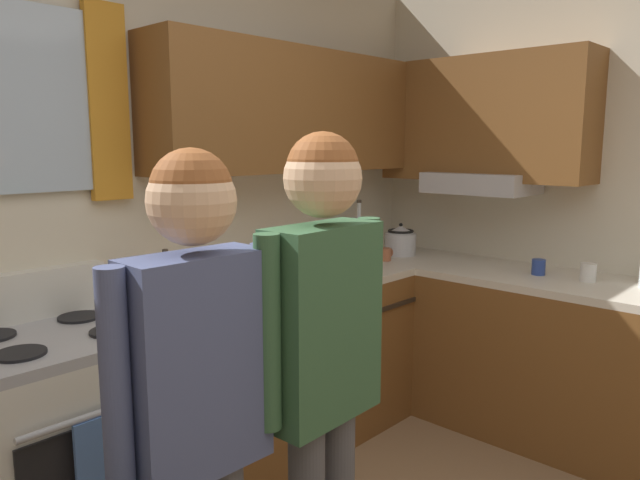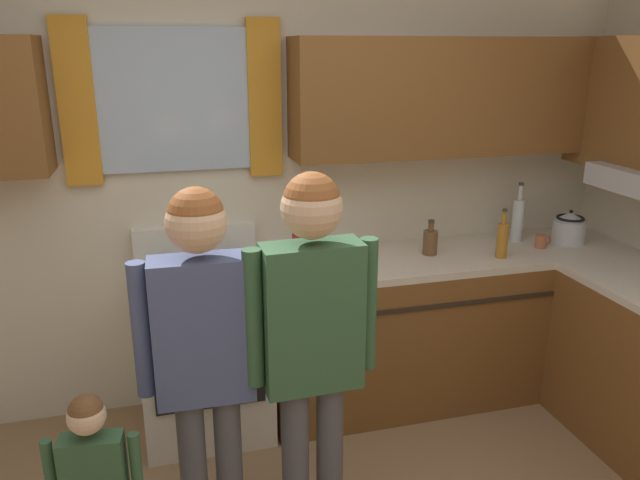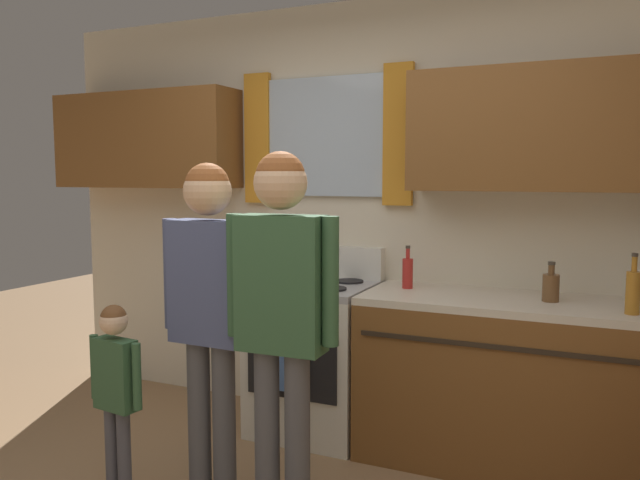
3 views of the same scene
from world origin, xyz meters
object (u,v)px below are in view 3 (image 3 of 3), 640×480
object	(u,v)px
stove_oven	(315,354)
bottle_squat_brown	(551,287)
bottle_oil_amber	(633,291)
adult_in_plaid	(281,298)
adult_holding_child	(209,295)
small_child	(116,381)
bottle_sauce_red	(408,272)

from	to	relation	value
stove_oven	bottle_squat_brown	distance (m)	1.42
bottle_oil_amber	adult_in_plaid	bearing A→B (deg)	-145.73
bottle_squat_brown	adult_holding_child	bearing A→B (deg)	-143.46
bottle_squat_brown	small_child	world-z (taller)	bottle_squat_brown
bottle_oil_amber	adult_holding_child	bearing A→B (deg)	-153.73
stove_oven	bottle_squat_brown	bearing A→B (deg)	0.54
bottle_oil_amber	bottle_squat_brown	xyz separation A→B (m)	(-0.37, 0.16, -0.03)
bottle_oil_amber	bottle_squat_brown	bearing A→B (deg)	156.54
bottle_oil_amber	adult_in_plaid	xyz separation A→B (m)	(-1.35, -0.92, 0.02)
bottle_oil_amber	bottle_sauce_red	bearing A→B (deg)	168.95
bottle_sauce_red	small_child	size ratio (longest dim) A/B	0.26
small_child	adult_holding_child	bearing A→B (deg)	22.63
stove_oven	adult_holding_child	xyz separation A→B (m)	(-0.06, -1.01, 0.54)
stove_oven	adult_holding_child	size ratio (longest dim) A/B	0.69
bottle_squat_brown	small_child	bearing A→B (deg)	-146.28
adult_in_plaid	bottle_sauce_red	bearing A→B (deg)	79.59
bottle_sauce_red	adult_holding_child	bearing A→B (deg)	-119.21
bottle_squat_brown	adult_holding_child	distance (m)	1.72
stove_oven	bottle_oil_amber	bearing A→B (deg)	-5.00
adult_in_plaid	small_child	bearing A→B (deg)	-172.08
bottle_sauce_red	adult_holding_child	size ratio (longest dim) A/B	0.15
stove_oven	adult_in_plaid	size ratio (longest dim) A/B	0.67
bottle_squat_brown	small_child	xyz separation A→B (m)	(-1.79, -1.19, -0.38)
bottle_sauce_red	small_child	xyz separation A→B (m)	(-1.01, -1.26, -0.39)
adult_in_plaid	bottle_squat_brown	bearing A→B (deg)	47.71
adult_holding_child	adult_in_plaid	xyz separation A→B (m)	(0.40, -0.06, 0.03)
bottle_sauce_red	adult_in_plaid	distance (m)	1.16
bottle_oil_amber	bottle_squat_brown	distance (m)	0.40
bottle_squat_brown	bottle_sauce_red	distance (m)	0.78
bottle_squat_brown	stove_oven	bearing A→B (deg)	-179.46
bottle_oil_amber	small_child	world-z (taller)	bottle_oil_amber
bottle_squat_brown	adult_in_plaid	size ratio (longest dim) A/B	0.12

